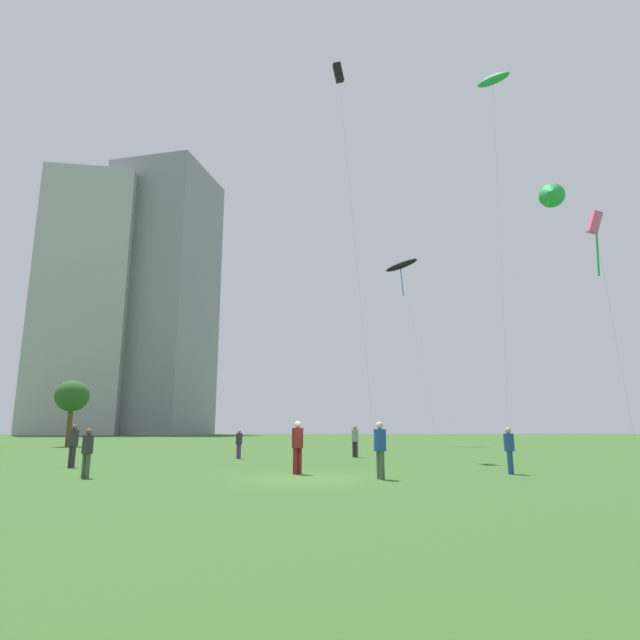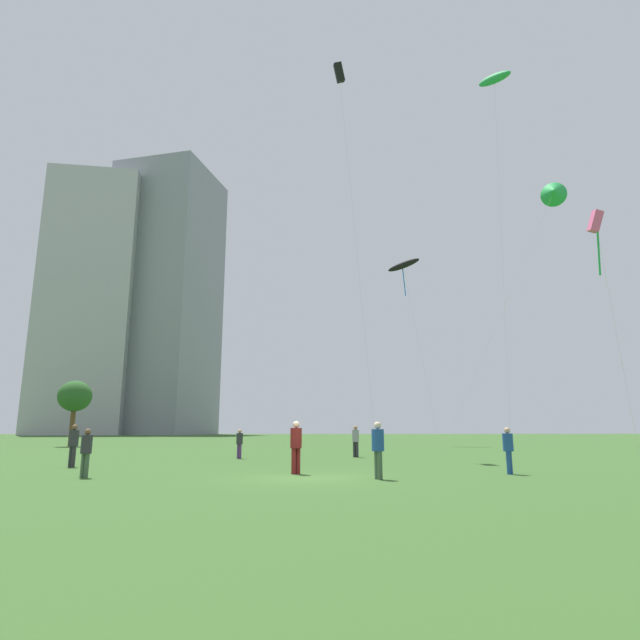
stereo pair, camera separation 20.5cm
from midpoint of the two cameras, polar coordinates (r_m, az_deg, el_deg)
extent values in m
plane|color=#335623|center=(17.78, -1.24, -16.86)|extent=(280.00, 280.00, 0.00)
cylinder|color=#2D2D33|center=(30.24, 3.98, -13.94)|extent=(0.16, 0.16, 0.84)
cylinder|color=#2D2D33|center=(30.16, 4.28, -13.94)|extent=(0.16, 0.16, 0.84)
cylinder|color=gray|center=(30.18, 4.11, -12.51)|extent=(0.38, 0.38, 0.66)
sphere|color=#997051|center=(30.18, 4.09, -11.67)|extent=(0.23, 0.23, 0.23)
cylinder|color=maroon|center=(19.10, -2.57, -15.15)|extent=(0.17, 0.17, 0.89)
cylinder|color=maroon|center=(19.20, -2.10, -15.14)|extent=(0.17, 0.17, 0.89)
cylinder|color=maroon|center=(19.12, -2.32, -12.75)|extent=(0.41, 0.41, 0.71)
sphere|color=beige|center=(19.12, -2.31, -11.33)|extent=(0.24, 0.24, 0.24)
cylinder|color=#3F593F|center=(17.38, 6.59, -15.46)|extent=(0.16, 0.16, 0.87)
cylinder|color=#3F593F|center=(17.23, 6.91, -15.49)|extent=(0.16, 0.16, 0.87)
cylinder|color=#1E478C|center=(17.27, 6.68, -12.90)|extent=(0.40, 0.40, 0.69)
sphere|color=beige|center=(17.27, 6.65, -11.37)|extent=(0.24, 0.24, 0.24)
cylinder|color=#3F593F|center=(19.35, -24.20, -14.31)|extent=(0.14, 0.14, 0.76)
cylinder|color=#3F593F|center=(19.24, -23.86, -14.36)|extent=(0.14, 0.14, 0.76)
cylinder|color=#2D2D33|center=(19.26, -23.86, -12.32)|extent=(0.35, 0.35, 0.60)
sphere|color=brown|center=(19.26, -23.76, -11.11)|extent=(0.21, 0.21, 0.21)
cylinder|color=#593372|center=(28.95, -8.51, -14.03)|extent=(0.14, 0.14, 0.75)
cylinder|color=#593372|center=(29.07, -8.72, -14.01)|extent=(0.14, 0.14, 0.75)
cylinder|color=#2D2D33|center=(28.99, -8.57, -12.70)|extent=(0.34, 0.34, 0.59)
sphere|color=tan|center=(28.99, -8.55, -11.91)|extent=(0.20, 0.20, 0.20)
cylinder|color=#1E478C|center=(20.14, 20.20, -14.45)|extent=(0.15, 0.15, 0.78)
cylinder|color=#1E478C|center=(20.29, 20.34, -14.41)|extent=(0.15, 0.15, 0.78)
cylinder|color=#1E478C|center=(20.19, 20.12, -12.44)|extent=(0.36, 0.36, 0.62)
sphere|color=tan|center=(20.18, 20.04, -11.26)|extent=(0.21, 0.21, 0.21)
cylinder|color=#2D2D33|center=(24.63, -25.11, -13.38)|extent=(0.16, 0.16, 0.85)
cylinder|color=#2D2D33|center=(24.77, -25.36, -13.34)|extent=(0.16, 0.16, 0.85)
cylinder|color=#2D2D33|center=(24.67, -25.08, -11.61)|extent=(0.39, 0.39, 0.67)
sphere|color=brown|center=(24.67, -24.99, -10.57)|extent=(0.23, 0.23, 0.23)
cylinder|color=silver|center=(31.75, 29.93, -1.94)|extent=(2.57, 2.60, 12.27)
cube|color=#E5598C|center=(31.52, 28.04, 9.50)|extent=(0.75, 0.63, 1.26)
cylinder|color=green|center=(31.00, 28.33, 6.69)|extent=(0.20, 0.17, 2.65)
cylinder|color=silver|center=(39.46, 19.09, 0.07)|extent=(8.42, 2.74, 18.47)
cone|color=green|center=(42.75, 24.30, 12.60)|extent=(2.31, 2.18, 1.99)
cylinder|color=silver|center=(51.71, 10.98, -2.95)|extent=(1.42, 5.95, 18.64)
ellipsoid|color=black|center=(56.50, 9.22, 5.96)|extent=(3.53, 2.06, 1.59)
cylinder|color=blue|center=(55.96, 9.28, 4.12)|extent=(0.21, 0.66, 3.14)
cylinder|color=silver|center=(35.68, 4.16, 7.94)|extent=(2.09, 0.61, 27.19)
cube|color=black|center=(42.40, 2.26, 25.40)|extent=(0.87, 0.89, 1.51)
cylinder|color=silver|center=(38.52, 19.40, 7.52)|extent=(1.55, 1.83, 27.72)
ellipsoid|color=green|center=(45.83, 18.63, 23.69)|extent=(1.83, 3.75, 1.94)
cylinder|color=brown|center=(52.92, -25.37, -10.51)|extent=(0.43, 0.43, 3.45)
ellipsoid|color=#285623|center=(53.00, -25.11, -7.53)|extent=(2.96, 2.96, 2.78)
cube|color=#A8A8AD|center=(152.24, -23.43, 1.58)|extent=(24.88, 25.71, 68.38)
cube|color=gray|center=(151.89, -16.44, 2.23)|extent=(29.45, 30.23, 74.15)
camera|label=1|loc=(0.10, -89.78, -0.05)|focal=29.29mm
camera|label=2|loc=(0.10, 90.22, 0.05)|focal=29.29mm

